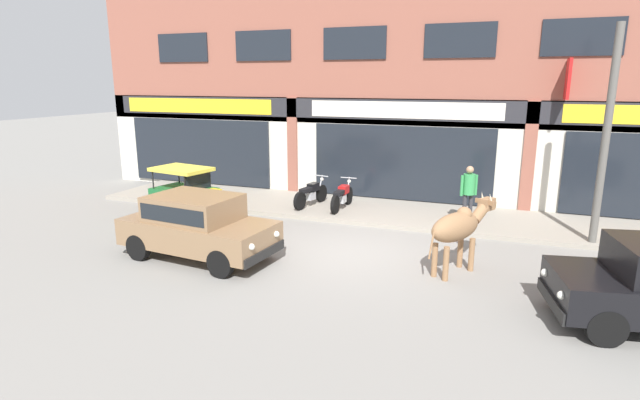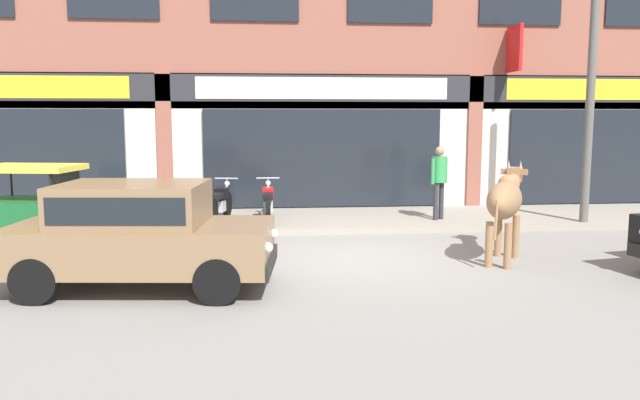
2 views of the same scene
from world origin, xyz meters
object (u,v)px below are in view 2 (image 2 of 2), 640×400
at_px(auto_rickshaw, 40,214).
at_px(motorcycle_1, 268,202).
at_px(car_0, 138,230).
at_px(pedestrian, 439,175).
at_px(motorcycle_0, 220,203).
at_px(utility_pole, 590,101).
at_px(cow, 505,200).

height_order(auto_rickshaw, motorcycle_1, auto_rickshaw).
height_order(car_0, pedestrian, pedestrian).
bearing_deg(pedestrian, auto_rickshaw, -165.56).
height_order(motorcycle_0, pedestrian, pedestrian).
distance_m(motorcycle_0, utility_pole, 8.11).
bearing_deg(motorcycle_1, utility_pole, -7.65).
bearing_deg(utility_pole, auto_rickshaw, -172.63).
relative_size(auto_rickshaw, utility_pole, 0.41).
relative_size(cow, motorcycle_1, 1.06).
distance_m(pedestrian, utility_pole, 3.45).
xyz_separation_m(cow, auto_rickshaw, (-7.80, 1.52, -0.35)).
bearing_deg(cow, pedestrian, 91.24).
height_order(cow, car_0, cow).
bearing_deg(utility_pole, car_0, -154.60).
xyz_separation_m(cow, motorcycle_0, (-4.82, 3.83, -0.50)).
height_order(auto_rickshaw, motorcycle_0, auto_rickshaw).
bearing_deg(car_0, motorcycle_1, 69.86).
distance_m(car_0, motorcycle_0, 5.06).
distance_m(car_0, auto_rickshaw, 3.46).
height_order(auto_rickshaw, utility_pole, utility_pole).
distance_m(auto_rickshaw, motorcycle_0, 3.78).
height_order(motorcycle_1, utility_pole, utility_pole).
relative_size(cow, motorcycle_0, 1.07).
height_order(motorcycle_1, pedestrian, pedestrian).
relative_size(auto_rickshaw, motorcycle_1, 1.16).
bearing_deg(auto_rickshaw, car_0, -50.59).
relative_size(motorcycle_0, pedestrian, 1.12).
relative_size(car_0, motorcycle_1, 2.06).
xyz_separation_m(motorcycle_0, motorcycle_1, (1.04, -0.02, 0.00)).
relative_size(cow, auto_rickshaw, 0.91).
bearing_deg(auto_rickshaw, pedestrian, 14.44).
bearing_deg(pedestrian, cow, -88.76).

